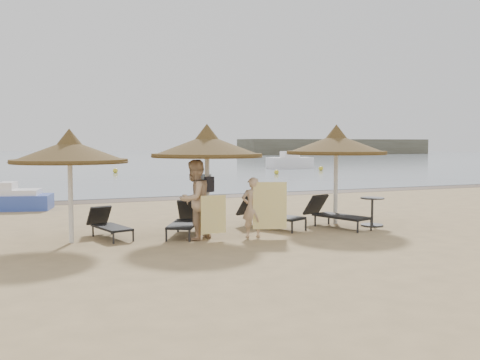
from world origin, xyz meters
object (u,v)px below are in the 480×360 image
Objects in this scene: person_left at (195,193)px; person_right at (252,203)px; palapa_left at (70,152)px; palapa_center at (207,146)px; palapa_right at (336,145)px; lounger_near_right at (267,213)px; lounger_far_right at (333,213)px; lounger_near_left at (186,220)px; side_table at (372,213)px; lounger_far_left at (108,224)px; pedal_boat at (19,199)px.

person_left is 1.43m from person_right.
palapa_center is (3.26, -0.14, 0.12)m from palapa_left.
palapa_center reaches higher than person_left.
palapa_left is at bearing -178.44° from palapa_right.
person_right is (4.14, -0.93, -1.24)m from palapa_left.
lounger_near_right is 2.65m from person_left.
palapa_right is 3.57m from person_right.
person_right is (-3.09, -1.13, -1.40)m from palapa_right.
lounger_far_right is (-0.39, -0.52, -1.87)m from palapa_right.
lounger_near_left is at bearing -178.40° from palapa_right.
lounger_near_left is 2.38m from lounger_near_right.
palapa_right is at bearing 4.87° from palapa_center.
palapa_left reaches higher than side_table.
lounger_near_left is 1.04m from person_left.
person_right is (1.39, -0.26, -0.25)m from person_left.
lounger_far_left is (0.89, 0.43, -1.77)m from palapa_left.
pedal_boat reaches higher than lounger_near_left.
side_table is (0.70, -0.76, -1.88)m from palapa_right.
palapa_left reaches higher than lounger_near_left.
palapa_center is 5.05m from side_table.
lounger_far_right is 0.91× the size of person_left.
palapa_center is 1.22× the size of pedal_boat.
person_left is at bearing -13.57° from palapa_left.
person_left is at bearing -133.62° from palapa_center.
palapa_right is 1.67× the size of lounger_far_left.
side_table is (2.81, -0.84, -0.02)m from lounger_near_right.
person_left is (-5.18, -0.10, 0.73)m from side_table.
palapa_right is 1.42× the size of lounger_far_right.
lounger_far_right is (1.71, -0.60, -0.01)m from lounger_near_right.
person_left is 1.30× the size of person_right.
lounger_near_right is (5.13, 0.28, -1.70)m from palapa_left.
person_right reaches higher than pedal_boat.
lounger_near_left is 0.82× the size of pedal_boat.
palapa_right reaches higher than palapa_center.
palapa_center reaches higher than lounger_far_right.
pedal_boat is (-3.86, 7.02, -0.01)m from lounger_near_left.
palapa_right reaches higher than lounger_far_right.
pedal_boat reaches higher than lounger_far_left.
lounger_far_right is at bearing -21.59° from lounger_far_left.
palapa_center reaches higher than person_right.
palapa_left is 1.40× the size of lounger_near_left.
person_left is (-4.48, -0.86, -1.14)m from palapa_right.
palapa_left is 3.00m from person_left.
lounger_far_right is at bearing 167.53° from side_table.
lounger_near_right is 0.93× the size of person_left.
person_right is at bearing 174.68° from lounger_far_right.
palapa_center reaches higher than side_table.
palapa_center is at bearing -27.96° from lounger_far_left.
side_table is at bearing -5.14° from palapa_center.
palapa_left is 3.25m from lounger_near_left.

